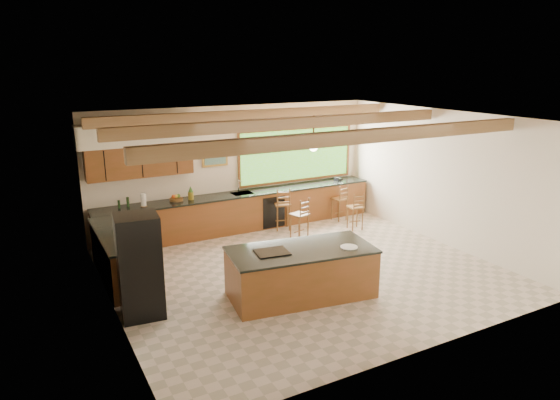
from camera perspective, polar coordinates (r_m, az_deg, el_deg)
ground at (r=9.98m, az=2.67°, el=-8.06°), size 7.20×7.20×0.00m
room_shell at (r=9.80m, az=0.01°, el=5.07°), size 7.27×6.54×3.02m
counter_run at (r=11.61m, az=-7.21°, el=-2.30°), size 7.12×3.10×1.24m
island at (r=8.81m, az=2.41°, el=-8.24°), size 2.66×1.53×0.89m
refrigerator at (r=8.29m, az=-15.75°, el=-7.30°), size 0.73×0.71×1.70m
bar_stool_a at (r=11.43m, az=2.38°, el=-1.79°), size 0.45×0.45×1.00m
bar_stool_b at (r=12.13m, az=0.40°, el=-0.58°), size 0.48×0.48×1.06m
bar_stool_c at (r=12.30m, az=8.76°, el=-0.90°), size 0.38×0.38×0.94m
bar_stool_d at (r=12.97m, az=6.94°, el=0.03°), size 0.39×0.39×0.94m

